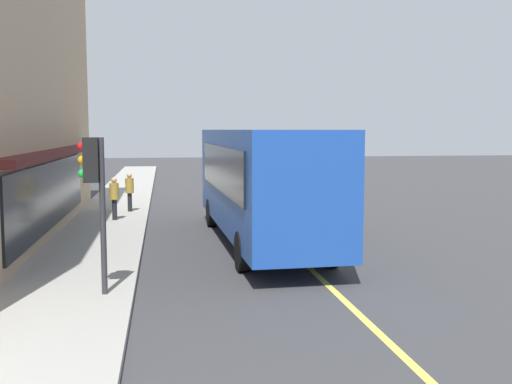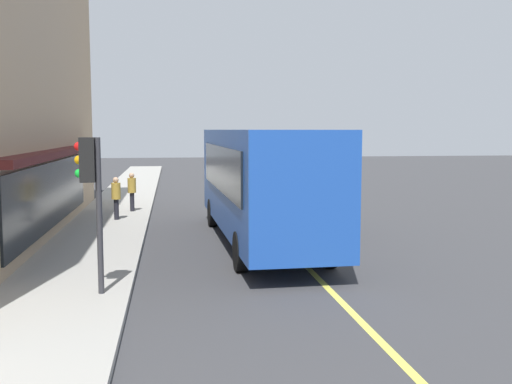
# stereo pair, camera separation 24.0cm
# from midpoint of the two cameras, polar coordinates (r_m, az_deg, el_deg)

# --- Properties ---
(ground) EXTENTS (120.00, 120.00, 0.00)m
(ground) POSITION_cam_midpoint_polar(r_m,az_deg,el_deg) (16.31, 3.83, -6.43)
(ground) COLOR #38383A
(sidewalk) EXTENTS (80.00, 2.84, 0.15)m
(sidewalk) POSITION_cam_midpoint_polar(r_m,az_deg,el_deg) (16.06, -16.58, -6.59)
(sidewalk) COLOR #9E9B93
(sidewalk) RESTS_ON ground
(lane_centre_stripe) EXTENTS (36.00, 0.16, 0.01)m
(lane_centre_stripe) POSITION_cam_midpoint_polar(r_m,az_deg,el_deg) (16.31, 3.83, -6.42)
(lane_centre_stripe) COLOR #D8D14C
(lane_centre_stripe) RESTS_ON ground
(bus) EXTENTS (11.20, 2.87, 3.50)m
(bus) POSITION_cam_midpoint_polar(r_m,az_deg,el_deg) (18.27, 0.03, 1.22)
(bus) COLOR #1E4CAD
(bus) RESTS_ON ground
(traffic_light) EXTENTS (0.30, 0.52, 3.20)m
(traffic_light) POSITION_cam_midpoint_polar(r_m,az_deg,el_deg) (12.42, -15.79, 1.28)
(traffic_light) COLOR #2D2D33
(traffic_light) RESTS_ON sidewalk
(pedestrian_by_curb) EXTENTS (0.34, 0.34, 1.59)m
(pedestrian_by_curb) POSITION_cam_midpoint_polar(r_m,az_deg,el_deg) (25.01, -12.27, 0.33)
(pedestrian_by_curb) COLOR black
(pedestrian_by_curb) RESTS_ON sidewalk
(pedestrian_mid_block) EXTENTS (0.34, 0.34, 1.60)m
(pedestrian_mid_block) POSITION_cam_midpoint_polar(r_m,az_deg,el_deg) (22.78, -13.70, -0.24)
(pedestrian_mid_block) COLOR black
(pedestrian_mid_block) RESTS_ON sidewalk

